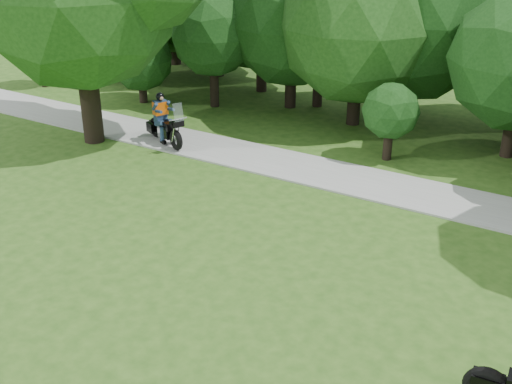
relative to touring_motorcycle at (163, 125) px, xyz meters
The scene contains 4 objects.
ground 11.21m from the touring_motorcycle, 42.43° to the right, with size 100.00×100.00×0.00m, color #294E16.
walkway 8.30m from the touring_motorcycle, ahead, with size 60.00×2.20×0.06m, color gray.
tree_line 12.28m from the touring_motorcycle, 38.84° to the left, with size 39.39×11.91×7.80m.
touring_motorcycle is the anchor object (origin of this frame).
Camera 1 is at (5.19, -8.54, 7.73)m, focal length 45.00 mm.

